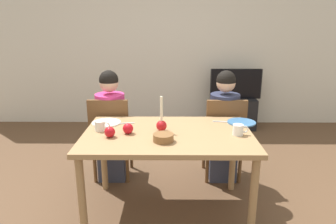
{
  "coord_description": "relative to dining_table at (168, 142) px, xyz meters",
  "views": [
    {
      "loc": [
        0.02,
        -2.42,
        1.64
      ],
      "look_at": [
        0.0,
        0.2,
        0.87
      ],
      "focal_mm": 33.12,
      "sensor_mm": 36.0,
      "label": 1
    }
  ],
  "objects": [
    {
      "name": "fork_right",
      "position": [
        0.5,
        0.28,
        0.09
      ],
      "size": [
        0.18,
        0.04,
        0.01
      ],
      "primitive_type": "cube",
      "rotation": [
        0.0,
        0.0,
        -0.12
      ],
      "color": "silver",
      "rests_on": "dining_table"
    },
    {
      "name": "chair_left",
      "position": [
        -0.6,
        0.61,
        -0.15
      ],
      "size": [
        0.4,
        0.4,
        0.9
      ],
      "color": "brown",
      "rests_on": "ground"
    },
    {
      "name": "fork_left",
      "position": [
        -0.39,
        0.23,
        0.09
      ],
      "size": [
        0.18,
        0.05,
        0.01
      ],
      "primitive_type": "cube",
      "rotation": [
        0.0,
        0.0,
        0.2
      ],
      "color": "silver",
      "rests_on": "dining_table"
    },
    {
      "name": "person_right_child",
      "position": [
        0.58,
        0.64,
        -0.1
      ],
      "size": [
        0.3,
        0.3,
        1.17
      ],
      "color": "#33384C",
      "rests_on": "ground"
    },
    {
      "name": "back_wall",
      "position": [
        0.0,
        2.6,
        0.63
      ],
      "size": [
        6.4,
        0.1,
        2.6
      ],
      "primitive_type": "cube",
      "color": "beige",
      "rests_on": "ground"
    },
    {
      "name": "dining_table",
      "position": [
        0.0,
        0.0,
        0.0
      ],
      "size": [
        1.4,
        0.9,
        0.75
      ],
      "color": "#99754C",
      "rests_on": "ground"
    },
    {
      "name": "tv",
      "position": [
        1.03,
        2.3,
        0.04
      ],
      "size": [
        0.79,
        0.05,
        0.46
      ],
      "color": "black",
      "rests_on": "tv_stand"
    },
    {
      "name": "chair_right",
      "position": [
        0.58,
        0.61,
        -0.15
      ],
      "size": [
        0.4,
        0.4,
        0.9
      ],
      "color": "brown",
      "rests_on": "ground"
    },
    {
      "name": "candle_centerpiece",
      "position": [
        -0.05,
        0.05,
        0.15
      ],
      "size": [
        0.09,
        0.09,
        0.3
      ],
      "color": "red",
      "rests_on": "dining_table"
    },
    {
      "name": "plate_left",
      "position": [
        -0.56,
        0.24,
        0.09
      ],
      "size": [
        0.26,
        0.26,
        0.01
      ],
      "primitive_type": "cylinder",
      "color": "white",
      "rests_on": "dining_table"
    },
    {
      "name": "mug_left",
      "position": [
        -0.57,
        0.04,
        0.13
      ],
      "size": [
        0.13,
        0.09,
        0.09
      ],
      "color": "silver",
      "rests_on": "dining_table"
    },
    {
      "name": "bowl_walnuts",
      "position": [
        -0.03,
        -0.19,
        0.11
      ],
      "size": [
        0.16,
        0.16,
        0.06
      ],
      "primitive_type": "cylinder",
      "color": "brown",
      "rests_on": "dining_table"
    },
    {
      "name": "plate_right",
      "position": [
        0.67,
        0.26,
        0.09
      ],
      "size": [
        0.25,
        0.25,
        0.01
      ],
      "primitive_type": "cylinder",
      "color": "teal",
      "rests_on": "dining_table"
    },
    {
      "name": "ground_plane",
      "position": [
        0.0,
        0.0,
        -0.67
      ],
      "size": [
        7.68,
        7.68,
        0.0
      ],
      "primitive_type": "plane",
      "color": "brown"
    },
    {
      "name": "apple_by_left_plate",
      "position": [
        -0.46,
        -0.11,
        0.13
      ],
      "size": [
        0.09,
        0.09,
        0.09
      ],
      "primitive_type": "sphere",
      "color": "#B31118",
      "rests_on": "dining_table"
    },
    {
      "name": "mug_right",
      "position": [
        0.57,
        -0.05,
        0.13
      ],
      "size": [
        0.13,
        0.09,
        0.09
      ],
      "color": "white",
      "rests_on": "dining_table"
    },
    {
      "name": "apple_near_candle",
      "position": [
        -0.33,
        -0.03,
        0.13
      ],
      "size": [
        0.09,
        0.09,
        0.09
      ],
      "primitive_type": "sphere",
      "color": "red",
      "rests_on": "dining_table"
    },
    {
      "name": "tv_stand",
      "position": [
        1.03,
        2.3,
        -0.43
      ],
      "size": [
        0.64,
        0.4,
        0.48
      ],
      "primitive_type": "cube",
      "color": "black",
      "rests_on": "ground"
    },
    {
      "name": "person_left_child",
      "position": [
        -0.6,
        0.64,
        -0.1
      ],
      "size": [
        0.3,
        0.3,
        1.17
      ],
      "color": "#33384C",
      "rests_on": "ground"
    }
  ]
}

